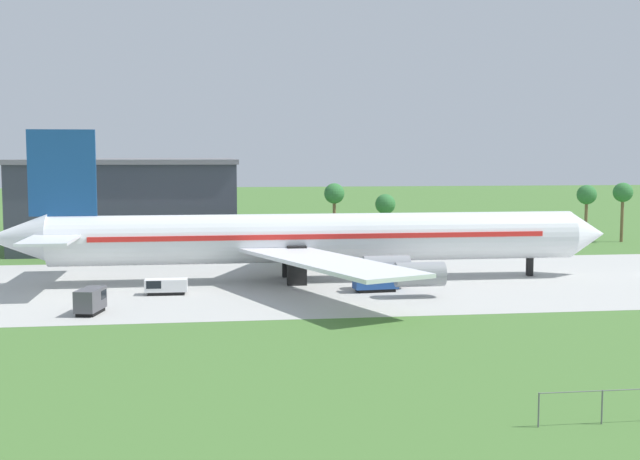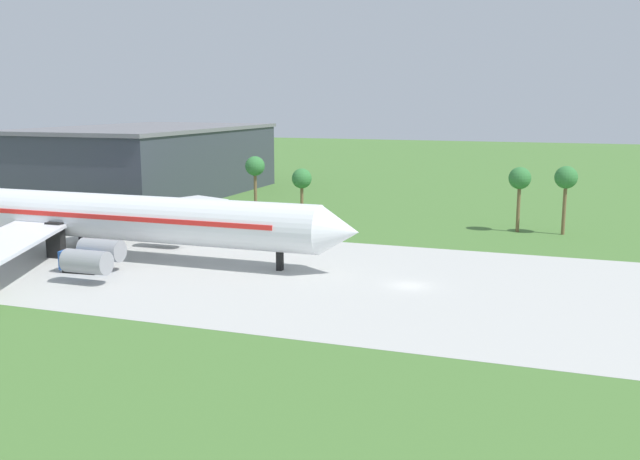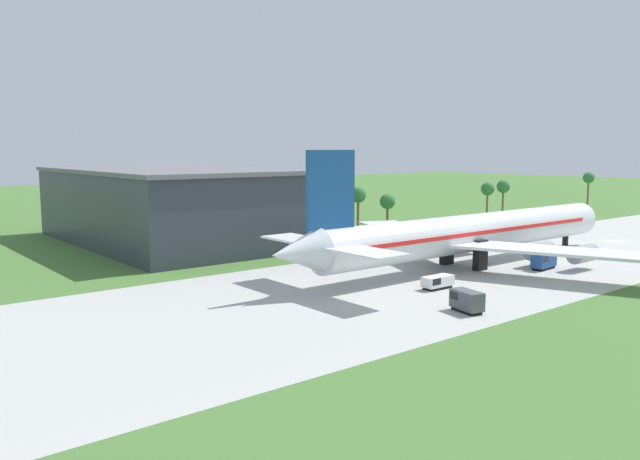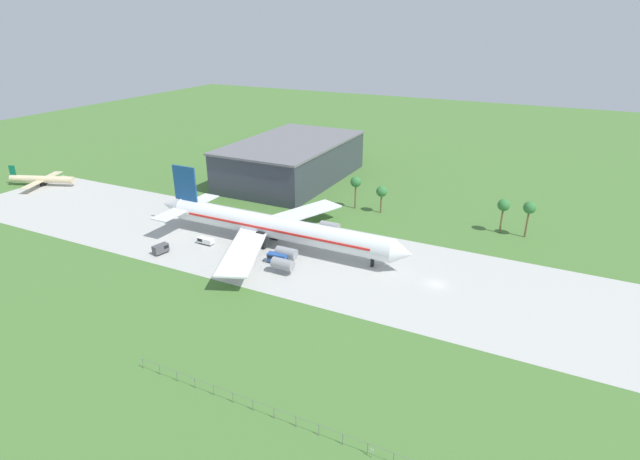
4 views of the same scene
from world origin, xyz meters
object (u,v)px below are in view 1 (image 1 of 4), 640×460
at_px(jet_airliner, 310,238).
at_px(catering_van, 164,286).
at_px(baggage_tug, 91,300).
at_px(fuel_truck, 374,279).
at_px(terminal_building, 139,198).

relative_size(jet_airliner, catering_van, 16.43).
height_order(jet_airliner, baggage_tug, jet_airliner).
bearing_deg(jet_airliner, catering_van, -155.91).
height_order(fuel_truck, terminal_building, terminal_building).
bearing_deg(catering_van, fuel_truck, -3.16).
bearing_deg(catering_van, baggage_tug, -123.27).
height_order(baggage_tug, terminal_building, terminal_building).
relative_size(jet_airliner, terminal_building, 1.31).
relative_size(fuel_truck, terminal_building, 0.09).
height_order(baggage_tug, catering_van, baggage_tug).
bearing_deg(jet_airliner, terminal_building, 114.72).
height_order(fuel_truck, catering_van, fuel_truck).
xyz_separation_m(jet_airliner, catering_van, (-17.97, -8.03, -4.47)).
height_order(catering_van, terminal_building, terminal_building).
relative_size(baggage_tug, terminal_building, 0.07).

